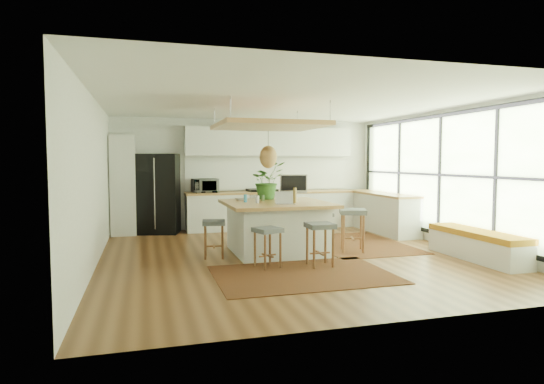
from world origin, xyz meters
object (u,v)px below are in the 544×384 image
object	(u,v)px
stool_right_back	(322,226)
stool_left_side	(214,237)
stool_near_left	(268,246)
laptop	(285,197)
fridge	(158,193)
monitor	(294,186)
microwave	(205,184)
stool_right_front	(352,232)
island_plant	(267,185)
island	(276,227)
stool_near_right	(320,244)

from	to	relation	value
stool_right_back	stool_left_side	world-z (taller)	stool_left_side
stool_near_left	laptop	xyz separation A→B (m)	(0.49, 0.65, 0.70)
stool_near_left	stool_right_back	xyz separation A→B (m)	(1.60, 1.70, 0.00)
fridge	monitor	world-z (taller)	fridge
fridge	microwave	size ratio (longest dim) A/B	3.09
stool_right_front	stool_right_back	bearing A→B (deg)	106.16
microwave	stool_left_side	bearing A→B (deg)	-99.82
monitor	island_plant	world-z (taller)	island_plant
fridge	stool_right_back	distance (m)	3.94
stool_left_side	fridge	bearing A→B (deg)	105.53
laptop	stool_near_left	bearing A→B (deg)	-120.59
island	stool_right_front	distance (m)	1.42
stool_near_right	stool_right_front	xyz separation A→B (m)	(1.03, 0.96, 0.00)
stool_right_back	laptop	bearing A→B (deg)	-136.55
stool_right_back	stool_near_right	bearing A→B (deg)	-113.01
fridge	stool_near_right	bearing A→B (deg)	-46.70
fridge	stool_near_left	world-z (taller)	fridge
laptop	microwave	distance (m)	3.47
stool_near_left	island_plant	xyz separation A→B (m)	(0.47, 1.77, 0.86)
laptop	fridge	bearing A→B (deg)	127.61
stool_near_right	stool_left_side	bearing A→B (deg)	143.80
island	island_plant	bearing A→B (deg)	90.25
stool_near_left	stool_near_right	xyz separation A→B (m)	(0.83, -0.13, 0.00)
laptop	monitor	xyz separation A→B (m)	(0.44, 0.86, 0.14)
laptop	monitor	size ratio (longest dim) A/B	0.63
stool_near_right	microwave	world-z (taller)	microwave
monitor	stool_right_front	bearing A→B (deg)	-19.70
stool_near_left	microwave	xyz separation A→B (m)	(-0.46, 3.98, 0.77)
monitor	island_plant	xyz separation A→B (m)	(-0.46, 0.27, 0.03)
laptop	microwave	world-z (taller)	microwave
monitor	stool_left_side	bearing A→B (deg)	-146.17
microwave	stool_right_back	bearing A→B (deg)	-53.11
stool_right_front	stool_right_back	xyz separation A→B (m)	(-0.25, 0.87, 0.00)
fridge	monitor	bearing A→B (deg)	-31.91
stool_right_back	stool_left_side	bearing A→B (deg)	-162.76
fridge	stool_near_right	size ratio (longest dim) A/B	2.64
stool_right_front	stool_near_right	bearing A→B (deg)	-137.13
stool_left_side	stool_near_right	bearing A→B (deg)	-36.20
microwave	fridge	bearing A→B (deg)	173.33
stool_right_front	laptop	world-z (taller)	laptop
stool_right_back	monitor	bearing A→B (deg)	-163.51
fridge	stool_right_back	size ratio (longest dim) A/B	2.90
stool_right_back	island_plant	xyz separation A→B (m)	(-1.13, 0.07, 0.86)
stool_near_right	stool_right_back	size ratio (longest dim) A/B	1.10
laptop	island_plant	world-z (taller)	island_plant
fridge	stool_right_front	xyz separation A→B (m)	(3.39, -3.18, -0.57)
island_plant	stool_right_front	bearing A→B (deg)	-34.12
stool_left_side	microwave	distance (m)	3.10
stool_right_front	laptop	size ratio (longest dim) A/B	2.34
stool_left_side	island_plant	bearing A→B (deg)	33.75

